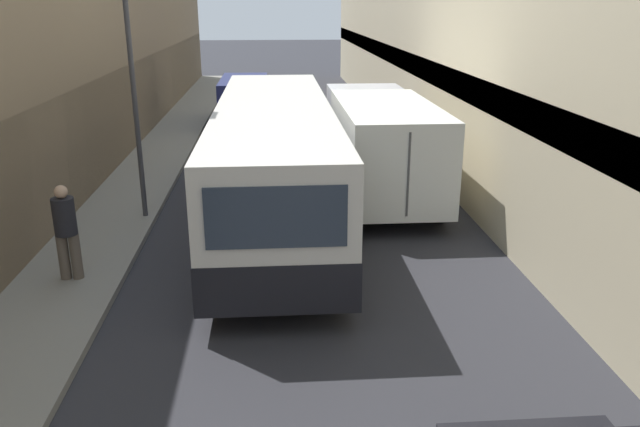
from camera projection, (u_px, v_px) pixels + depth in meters
ground_plane at (302, 214)px, 15.68m from camera, size 150.00×150.00×0.00m
sidewalk_left at (116, 216)px, 15.33m from camera, size 2.02×60.00×0.13m
building_left_shopfront at (6, 78)px, 14.10m from camera, size 2.40×60.00×7.52m
bus at (275, 158)px, 14.88m from camera, size 2.62×11.75×2.83m
box_truck at (380, 140)px, 16.99m from camera, size 2.35×7.60×2.61m
panel_van at (244, 100)px, 26.40m from camera, size 1.93×4.65×2.00m
pedestrian at (66, 229)px, 11.41m from camera, size 0.42×0.40×1.81m
street_lamp at (127, 18)px, 13.68m from camera, size 0.36×0.80×6.58m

